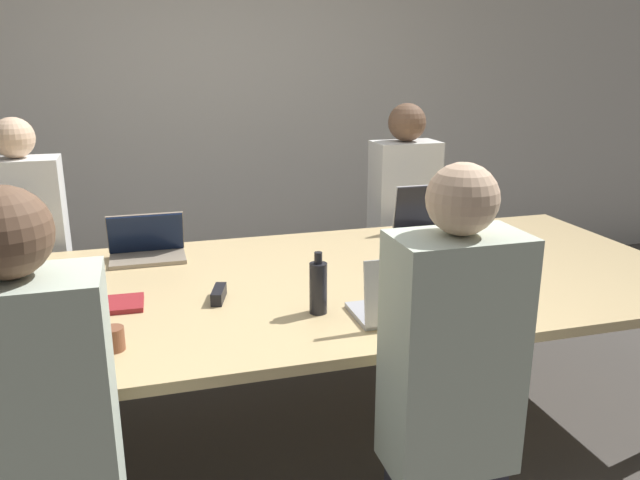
{
  "coord_description": "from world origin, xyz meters",
  "views": [
    {
      "loc": [
        -0.5,
        -2.49,
        1.71
      ],
      "look_at": [
        0.24,
        0.1,
        0.91
      ],
      "focal_mm": 35.0,
      "sensor_mm": 36.0,
      "label": 1
    }
  ],
  "objects_px": {
    "stapler": "(219,294)",
    "bottle_near_midright": "(318,287)",
    "person_far_left": "(30,257)",
    "laptop_far_midleft": "(147,246)",
    "person_near_midright": "(449,395)",
    "laptop_near_midright": "(404,300)",
    "cup_near_left": "(113,339)",
    "person_far_right": "(403,222)",
    "cup_near_midright": "(457,297)",
    "laptop_near_left": "(28,347)",
    "laptop_far_right": "(425,220)",
    "person_near_left": "(39,468)"
  },
  "relations": [
    {
      "from": "laptop_near_midright",
      "to": "stapler",
      "type": "distance_m",
      "value": 0.75
    },
    {
      "from": "laptop_far_right",
      "to": "cup_near_left",
      "type": "relative_size",
      "value": 3.97
    },
    {
      "from": "cup_near_midright",
      "to": "person_near_midright",
      "type": "bearing_deg",
      "value": -119.68
    },
    {
      "from": "person_far_right",
      "to": "person_far_left",
      "type": "height_order",
      "value": "person_far_right"
    },
    {
      "from": "stapler",
      "to": "bottle_near_midright",
      "type": "bearing_deg",
      "value": -18.04
    },
    {
      "from": "laptop_far_right",
      "to": "cup_near_left",
      "type": "bearing_deg",
      "value": -147.35
    },
    {
      "from": "person_near_left",
      "to": "laptop_near_midright",
      "type": "relative_size",
      "value": 4.05
    },
    {
      "from": "laptop_far_right",
      "to": "stapler",
      "type": "xyz_separation_m",
      "value": [
        -1.23,
        -0.69,
        -0.05
      ]
    },
    {
      "from": "laptop_near_left",
      "to": "stapler",
      "type": "height_order",
      "value": "laptop_near_left"
    },
    {
      "from": "cup_near_left",
      "to": "person_far_left",
      "type": "bearing_deg",
      "value": 108.3
    },
    {
      "from": "laptop_far_midleft",
      "to": "cup_near_left",
      "type": "bearing_deg",
      "value": -97.45
    },
    {
      "from": "laptop_near_midright",
      "to": "stapler",
      "type": "bearing_deg",
      "value": -30.95
    },
    {
      "from": "person_far_right",
      "to": "laptop_near_midright",
      "type": "relative_size",
      "value": 4.08
    },
    {
      "from": "laptop_near_left",
      "to": "bottle_near_midright",
      "type": "height_order",
      "value": "laptop_near_left"
    },
    {
      "from": "cup_near_midright",
      "to": "stapler",
      "type": "bearing_deg",
      "value": 159.34
    },
    {
      "from": "laptop_near_left",
      "to": "cup_near_left",
      "type": "xyz_separation_m",
      "value": [
        0.25,
        0.07,
        -0.04
      ]
    },
    {
      "from": "person_near_left",
      "to": "cup_near_midright",
      "type": "xyz_separation_m",
      "value": [
        1.46,
        0.53,
        0.11
      ]
    },
    {
      "from": "laptop_far_right",
      "to": "stapler",
      "type": "bearing_deg",
      "value": -150.73
    },
    {
      "from": "laptop_far_right",
      "to": "stapler",
      "type": "height_order",
      "value": "laptop_far_right"
    },
    {
      "from": "bottle_near_midright",
      "to": "cup_near_left",
      "type": "bearing_deg",
      "value": -171.08
    },
    {
      "from": "cup_near_left",
      "to": "person_far_left",
      "type": "xyz_separation_m",
      "value": [
        -0.47,
        1.43,
        -0.11
      ]
    },
    {
      "from": "person_far_left",
      "to": "stapler",
      "type": "relative_size",
      "value": 9.09
    },
    {
      "from": "laptop_far_midleft",
      "to": "bottle_near_midright",
      "type": "height_order",
      "value": "bottle_near_midright"
    },
    {
      "from": "cup_near_left",
      "to": "person_near_midright",
      "type": "bearing_deg",
      "value": -24.88
    },
    {
      "from": "laptop_near_left",
      "to": "person_far_left",
      "type": "xyz_separation_m",
      "value": [
        -0.22,
        1.5,
        -0.15
      ]
    },
    {
      "from": "cup_near_left",
      "to": "stapler",
      "type": "relative_size",
      "value": 0.51
    },
    {
      "from": "laptop_far_midleft",
      "to": "person_near_midright",
      "type": "height_order",
      "value": "person_near_midright"
    },
    {
      "from": "person_far_left",
      "to": "laptop_near_midright",
      "type": "bearing_deg",
      "value": -44.16
    },
    {
      "from": "laptop_near_left",
      "to": "stapler",
      "type": "relative_size",
      "value": 1.98
    },
    {
      "from": "laptop_near_left",
      "to": "laptop_far_right",
      "type": "bearing_deg",
      "value": -149.38
    },
    {
      "from": "person_far_left",
      "to": "laptop_near_midright",
      "type": "xyz_separation_m",
      "value": [
        1.51,
        -1.46,
        0.15
      ]
    },
    {
      "from": "laptop_far_midleft",
      "to": "cup_near_midright",
      "type": "xyz_separation_m",
      "value": [
        1.15,
        -0.97,
        -0.02
      ]
    },
    {
      "from": "person_near_midright",
      "to": "cup_near_midright",
      "type": "height_order",
      "value": "person_near_midright"
    },
    {
      "from": "bottle_near_midright",
      "to": "person_far_left",
      "type": "bearing_deg",
      "value": 132.82
    },
    {
      "from": "person_near_midright",
      "to": "stapler",
      "type": "height_order",
      "value": "person_near_midright"
    },
    {
      "from": "stapler",
      "to": "person_near_left",
      "type": "bearing_deg",
      "value": -107.82
    },
    {
      "from": "laptop_far_midleft",
      "to": "cup_near_midright",
      "type": "relative_size",
      "value": 4.01
    },
    {
      "from": "laptop_near_midright",
      "to": "stapler",
      "type": "xyz_separation_m",
      "value": [
        -0.64,
        0.38,
        -0.05
      ]
    },
    {
      "from": "person_near_left",
      "to": "stapler",
      "type": "distance_m",
      "value": 1.04
    },
    {
      "from": "cup_near_left",
      "to": "person_far_right",
      "type": "bearing_deg",
      "value": 41.35
    },
    {
      "from": "laptop_far_right",
      "to": "person_near_left",
      "type": "distance_m",
      "value": 2.38
    },
    {
      "from": "person_far_left",
      "to": "laptop_near_midright",
      "type": "relative_size",
      "value": 4.02
    },
    {
      "from": "person_far_right",
      "to": "laptop_near_left",
      "type": "distance_m",
      "value": 2.49
    },
    {
      "from": "person_near_midright",
      "to": "laptop_near_midright",
      "type": "bearing_deg",
      "value": -93.61
    },
    {
      "from": "cup_near_midright",
      "to": "cup_near_left",
      "type": "bearing_deg",
      "value": -179.23
    },
    {
      "from": "person_far_left",
      "to": "person_near_left",
      "type": "bearing_deg",
      "value": -81.3
    },
    {
      "from": "laptop_far_midleft",
      "to": "person_far_left",
      "type": "relative_size",
      "value": 0.25
    },
    {
      "from": "cup_near_left",
      "to": "person_near_left",
      "type": "bearing_deg",
      "value": -109.15
    },
    {
      "from": "laptop_far_right",
      "to": "person_far_left",
      "type": "distance_m",
      "value": 2.14
    },
    {
      "from": "laptop_far_midleft",
      "to": "person_far_right",
      "type": "xyz_separation_m",
      "value": [
        1.56,
        0.5,
        -0.12
      ]
    }
  ]
}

